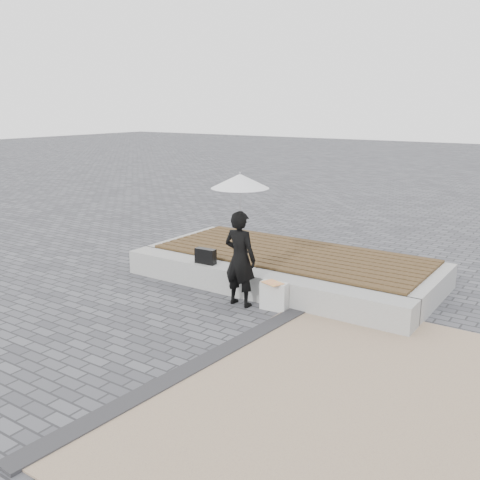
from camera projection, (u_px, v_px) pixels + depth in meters
name	position (u px, v px, depth m)	size (l,w,h in m)	color
ground	(190.00, 330.00, 7.23)	(80.00, 80.00, 0.00)	#535459
terrazzo_zone	(421.00, 425.00, 5.07)	(5.00, 5.00, 0.02)	tan
edging_band	(212.00, 357.00, 6.41)	(0.25, 5.20, 0.04)	#2E2E31
seating_ledge	(255.00, 284.00, 8.46)	(5.00, 0.45, 0.40)	#A9AAA5
timber_platform	(292.00, 266.00, 9.42)	(5.00, 2.00, 0.40)	#B0AFAA
timber_decking	(292.00, 254.00, 9.37)	(4.60, 2.00, 0.04)	brown
woman	(240.00, 259.00, 7.98)	(0.52, 0.34, 1.43)	black
parasol	(240.00, 181.00, 7.70)	(0.83, 0.83, 1.06)	#AEAEB3
handbag	(206.00, 256.00, 8.82)	(0.35, 0.13, 0.25)	black
canvas_tote	(274.00, 296.00, 7.91)	(0.40, 0.17, 0.42)	silver
magazine	(273.00, 283.00, 7.81)	(0.29, 0.21, 0.01)	#E54349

